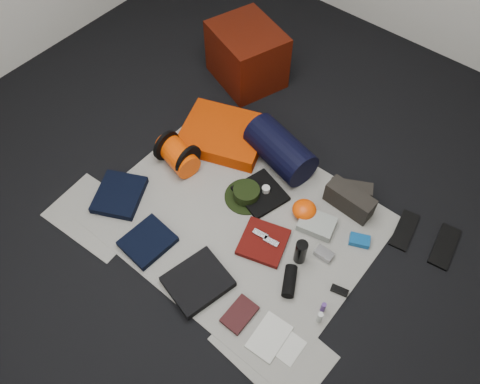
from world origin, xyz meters
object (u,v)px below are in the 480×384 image
Objects in this scene: red_cabinet at (247,55)px; stuff_sack at (178,155)px; sleeping_pad at (224,134)px; navy_duffel at (280,150)px; water_bottle at (301,252)px; paperback_book at (240,314)px; compact_camera at (324,254)px.

red_cabinet is 1.77× the size of stuff_sack.
red_cabinet is at bearing 115.09° from sleeping_pad.
navy_duffel is (0.51, 0.44, 0.04)m from stuff_sack.
navy_duffel reaches higher than water_bottle.
stuff_sack is at bearing 150.18° from paperback_book.
sleeping_pad is 3.15× the size of water_bottle.
red_cabinet is at bearing 140.10° from water_bottle.
navy_duffel is at bearing -17.11° from red_cabinet.
stuff_sack is at bearing 176.13° from water_bottle.
sleeping_pad is 1.17× the size of navy_duffel.
red_cabinet is 1.62m from compact_camera.
water_bottle reaches higher than paperback_book.
red_cabinet reaches higher than paperback_book.
compact_camera is at bearing 1.93° from stuff_sack.
sleeping_pad reaches higher than paperback_book.
navy_duffel is (0.70, -0.51, -0.08)m from red_cabinet.
compact_camera is (1.04, -0.32, -0.03)m from sleeping_pad.
sleeping_pad is 1.90× the size of stuff_sack.
compact_camera is 0.61m from paperback_book.
red_cabinet reaches higher than sleeping_pad.
paperback_book is at bearing -96.40° from water_bottle.
navy_duffel is 0.73m from water_bottle.
navy_duffel is at bearing 135.96° from water_bottle.
red_cabinet is 0.98m from stuff_sack.
navy_duffel is at bearing 114.98° from paperback_book.
stuff_sack is at bearing -105.11° from sleeping_pad.
navy_duffel is at bearing 11.29° from sleeping_pad.
stuff_sack is (0.18, -0.95, -0.12)m from red_cabinet.
compact_camera is (0.10, 0.11, -0.07)m from water_bottle.
stuff_sack is 0.68m from navy_duffel.
sleeping_pad is 1.28m from paperback_book.
compact_camera is (0.63, -0.40, -0.10)m from navy_duffel.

